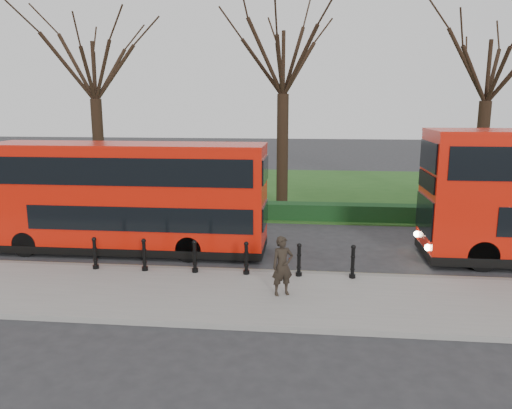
# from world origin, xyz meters

# --- Properties ---
(ground) EXTENTS (120.00, 120.00, 0.00)m
(ground) POSITION_xyz_m (0.00, 0.00, 0.00)
(ground) COLOR #28282B
(ground) RESTS_ON ground
(pavement) EXTENTS (60.00, 4.00, 0.15)m
(pavement) POSITION_xyz_m (0.00, -3.00, 0.07)
(pavement) COLOR gray
(pavement) RESTS_ON ground
(kerb) EXTENTS (60.00, 0.25, 0.16)m
(kerb) POSITION_xyz_m (0.00, -1.00, 0.07)
(kerb) COLOR slate
(kerb) RESTS_ON ground
(grass_verge) EXTENTS (60.00, 18.00, 0.06)m
(grass_verge) POSITION_xyz_m (0.00, 15.00, 0.03)
(grass_verge) COLOR #224F1A
(grass_verge) RESTS_ON ground
(hedge) EXTENTS (60.00, 0.90, 0.80)m
(hedge) POSITION_xyz_m (0.00, 6.80, 0.40)
(hedge) COLOR black
(hedge) RESTS_ON ground
(yellow_line_outer) EXTENTS (60.00, 0.10, 0.01)m
(yellow_line_outer) POSITION_xyz_m (0.00, -0.70, 0.01)
(yellow_line_outer) COLOR yellow
(yellow_line_outer) RESTS_ON ground
(yellow_line_inner) EXTENTS (60.00, 0.10, 0.01)m
(yellow_line_inner) POSITION_xyz_m (0.00, -0.50, 0.01)
(yellow_line_inner) COLOR yellow
(yellow_line_inner) RESTS_ON ground
(tree_left) EXTENTS (6.52, 6.52, 10.19)m
(tree_left) POSITION_xyz_m (-8.00, 10.00, 7.40)
(tree_left) COLOR black
(tree_left) RESTS_ON ground
(tree_mid) EXTENTS (6.81, 6.81, 10.64)m
(tree_mid) POSITION_xyz_m (2.00, 10.00, 7.73)
(tree_mid) COLOR black
(tree_mid) RESTS_ON ground
(tree_right) EXTENTS (6.40, 6.40, 10.00)m
(tree_right) POSITION_xyz_m (12.00, 10.00, 7.26)
(tree_right) COLOR black
(tree_right) RESTS_ON ground
(bollard_row) EXTENTS (8.35, 0.15, 1.00)m
(bollard_row) POSITION_xyz_m (0.68, -1.35, 0.65)
(bollard_row) COLOR black
(bollard_row) RESTS_ON pavement
(bus_lead) EXTENTS (10.03, 2.31, 3.99)m
(bus_lead) POSITION_xyz_m (-3.15, 1.11, 2.01)
(bus_lead) COLOR red
(bus_lead) RESTS_ON ground
(pedestrian) EXTENTS (0.72, 0.62, 1.68)m
(pedestrian) POSITION_xyz_m (2.71, -2.94, 0.99)
(pedestrian) COLOR black
(pedestrian) RESTS_ON pavement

